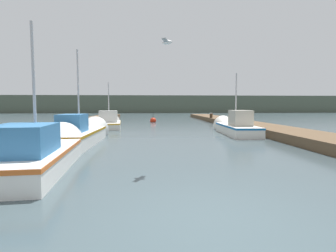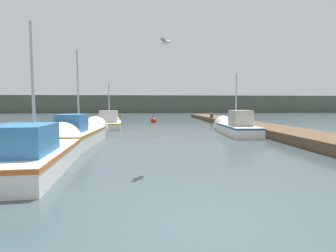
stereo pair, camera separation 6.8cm
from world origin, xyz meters
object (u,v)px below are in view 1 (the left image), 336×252
fishing_boat_0 (42,151)px  fishing_boat_3 (109,122)px  channel_buoy (153,121)px  seagull_lead (167,42)px  mooring_piling_0 (211,117)px  fishing_boat_2 (234,126)px  fishing_boat_1 (82,133)px  mooring_piling_1 (84,123)px

fishing_boat_0 → fishing_boat_3: (-0.07, 13.57, -0.04)m
channel_buoy → seagull_lead: bearing=-89.7°
mooring_piling_0 → fishing_boat_2: bearing=-96.2°
mooring_piling_0 → seagull_lead: seagull_lead is taller
fishing_boat_0 → seagull_lead: (3.68, -0.47, 3.10)m
fishing_boat_3 → channel_buoy: (3.64, 5.95, -0.21)m
fishing_boat_1 → channel_buoy: size_ratio=5.68×
fishing_boat_2 → mooring_piling_0: size_ratio=6.28×
fishing_boat_2 → fishing_boat_3: 10.09m
fishing_boat_3 → mooring_piling_0: bearing=24.9°
fishing_boat_0 → fishing_boat_3: bearing=85.1°
fishing_boat_2 → mooring_piling_1: fishing_boat_2 is taller
fishing_boat_3 → fishing_boat_0: bearing=-95.6°
fishing_boat_2 → fishing_boat_3: size_ratio=1.10×
fishing_boat_2 → mooring_piling_1: size_ratio=5.08×
fishing_boat_0 → fishing_boat_2: bearing=38.9°
mooring_piling_1 → seagull_lead: seagull_lead is taller
fishing_boat_2 → seagull_lead: bearing=-116.7°
seagull_lead → fishing_boat_2: bearing=174.6°
mooring_piling_1 → seagull_lead: bearing=-64.6°
fishing_boat_2 → mooring_piling_1: bearing=174.0°
mooring_piling_1 → seagull_lead: 11.51m
fishing_boat_1 → seagull_lead: (3.76, -5.52, 3.10)m
fishing_boat_1 → seagull_lead: 7.37m
fishing_boat_0 → fishing_boat_1: size_ratio=0.90×
fishing_boat_3 → mooring_piling_0: size_ratio=5.71×
fishing_boat_0 → fishing_boat_3: fishing_boat_0 is taller
mooring_piling_0 → seagull_lead: 20.98m
fishing_boat_1 → seagull_lead: bearing=-55.2°
mooring_piling_0 → channel_buoy: (-6.13, 0.12, -0.31)m
fishing_boat_0 → seagull_lead: size_ratio=10.42×
fishing_boat_1 → channel_buoy: bearing=76.4°
mooring_piling_0 → mooring_piling_1: bearing=-137.7°
channel_buoy → seagull_lead: seagull_lead is taller
fishing_boat_3 → seagull_lead: size_ratio=9.91×
fishing_boat_0 → fishing_boat_2: fishing_boat_0 is taller
fishing_boat_3 → mooring_piling_1: fishing_boat_3 is taller
fishing_boat_3 → mooring_piling_1: 4.11m
channel_buoy → fishing_boat_2: bearing=-66.5°
fishing_boat_0 → fishing_boat_1: bearing=85.8°
fishing_boat_0 → channel_buoy: size_ratio=5.09×
fishing_boat_2 → fishing_boat_3: (-8.55, 5.36, -0.05)m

